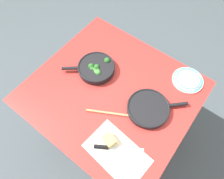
{
  "coord_description": "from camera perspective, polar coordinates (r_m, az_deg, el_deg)",
  "views": [
    {
      "loc": [
        -0.4,
        0.52,
        1.97
      ],
      "look_at": [
        0.0,
        0.0,
        0.77
      ],
      "focal_mm": 32.0,
      "sensor_mm": 36.0,
      "label": 1
    }
  ],
  "objects": [
    {
      "name": "dinner_plate_stack",
      "position": [
        1.51,
        20.88,
        2.64
      ],
      "size": [
        0.22,
        0.22,
        0.03
      ],
      "color": "silver",
      "rests_on": "dining_table_red"
    },
    {
      "name": "dining_table_red",
      "position": [
        1.45,
        0.0,
        -1.95
      ],
      "size": [
        1.09,
        1.01,
        0.75
      ],
      "color": "#B72D28",
      "rests_on": "ground_plane"
    },
    {
      "name": "parchment_sheet",
      "position": [
        1.24,
        1.44,
        -17.69
      ],
      "size": [
        0.4,
        0.26,
        0.0
      ],
      "color": "silver",
      "rests_on": "dining_table_red"
    },
    {
      "name": "wooden_spoon",
      "position": [
        1.3,
        3.67,
        -7.29
      ],
      "size": [
        0.37,
        0.23,
        0.02
      ],
      "rotation": [
        0.0,
        0.0,
        3.65
      ],
      "color": "tan",
      "rests_on": "dining_table_red"
    },
    {
      "name": "skillet_broccoli",
      "position": [
        1.45,
        -4.6,
        6.17
      ],
      "size": [
        0.33,
        0.3,
        0.07
      ],
      "rotation": [
        0.0,
        0.0,
        0.69
      ],
      "color": "black",
      "rests_on": "dining_table_red"
    },
    {
      "name": "skillet_eggs",
      "position": [
        1.32,
        10.39,
        -5.3
      ],
      "size": [
        0.33,
        0.33,
        0.04
      ],
      "rotation": [
        0.0,
        0.0,
        3.93
      ],
      "color": "black",
      "rests_on": "dining_table_red"
    },
    {
      "name": "ground_plane",
      "position": [
        2.07,
        0.0,
        -10.35
      ],
      "size": [
        14.0,
        14.0,
        0.0
      ],
      "primitive_type": "plane",
      "color": "#424C51"
    },
    {
      "name": "cheese_block",
      "position": [
        1.23,
        -0.79,
        -14.19
      ],
      "size": [
        0.09,
        0.08,
        0.05
      ],
      "color": "#E0C15B",
      "rests_on": "dining_table_red"
    },
    {
      "name": "grater_knife",
      "position": [
        1.23,
        -0.11,
        -16.36
      ],
      "size": [
        0.27,
        0.18,
        0.02
      ],
      "rotation": [
        0.0,
        0.0,
        3.7
      ],
      "color": "silver",
      "rests_on": "dining_table_red"
    }
  ]
}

